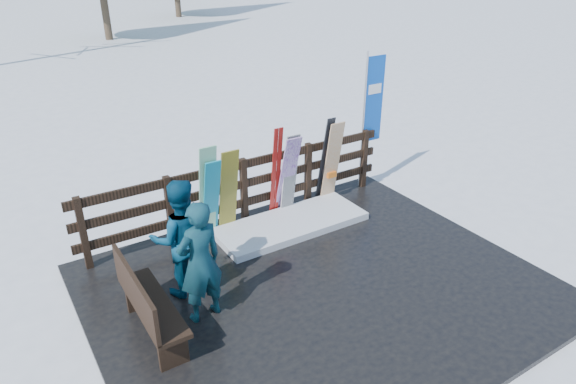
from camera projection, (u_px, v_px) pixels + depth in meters
ground at (319, 291)px, 7.20m from camera, size 700.00×700.00×0.00m
deck at (319, 288)px, 7.19m from camera, size 6.00×5.00×0.08m
fence at (244, 186)px, 8.54m from camera, size 5.60×0.10×1.15m
snow_patch at (291, 224)px, 8.62m from camera, size 2.56×1.00×0.12m
bench at (146, 303)px, 6.03m from camera, size 0.41×1.50×0.97m
snowboard_0 at (211, 199)px, 8.03m from camera, size 0.26×0.37×1.40m
snowboard_1 at (208, 193)px, 7.95m from camera, size 0.28×0.30×1.63m
snowboard_2 at (228, 192)px, 8.15m from camera, size 0.30×0.31×1.49m
snowboard_3 at (288, 176)px, 8.69m from camera, size 0.29×0.45×1.50m
snowboard_4 at (290, 175)px, 8.71m from camera, size 0.25×0.26×1.50m
snowboard_5 at (332, 163)px, 9.12m from camera, size 0.29×0.28×1.56m
ski_pair_a at (276, 173)px, 8.62m from camera, size 0.16×0.23×1.65m
ski_pair_b at (325, 160)px, 9.10m from camera, size 0.17×0.33×1.65m
rental_flag at (371, 105)px, 9.48m from camera, size 0.45×0.04×2.60m
person_front at (200, 262)px, 6.25m from camera, size 0.65×0.47×1.64m
person_back at (181, 238)px, 6.72m from camera, size 0.93×0.80×1.67m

